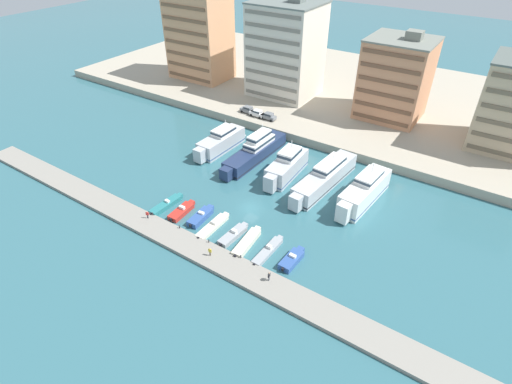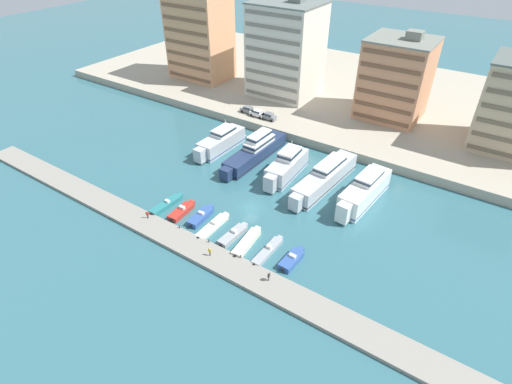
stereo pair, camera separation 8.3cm
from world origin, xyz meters
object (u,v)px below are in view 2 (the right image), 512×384
at_px(motorboat_cream_center_right, 247,242).
at_px(yacht_silver_center_left, 325,177).
at_px(yacht_navy_left, 256,151).
at_px(pedestrian_mid_deck, 269,276).
at_px(pedestrian_far_side, 147,214).
at_px(yacht_white_center, 364,191).
at_px(motorboat_red_left, 182,211).
at_px(motorboat_blue_right, 292,259).
at_px(car_grey_mid_left, 269,116).
at_px(yacht_silver_far_left, 221,142).
at_px(car_white_left, 258,113).
at_px(motorboat_grey_mid_right, 268,251).
at_px(yacht_silver_mid_left, 286,166).
at_px(motorboat_teal_far_left, 166,205).
at_px(car_grey_far_left, 248,109).
at_px(motorboat_blue_mid_left, 201,216).
at_px(motorboat_grey_center, 233,235).
at_px(motorboat_cream_center_left, 213,226).
at_px(pedestrian_near_edge, 210,251).

bearing_deg(motorboat_cream_center_right, yacht_silver_center_left, 82.28).
distance_m(yacht_navy_left, motorboat_cream_center_right, 28.52).
relative_size(pedestrian_mid_deck, pedestrian_far_side, 1.09).
relative_size(yacht_white_center, motorboat_red_left, 2.67).
xyz_separation_m(motorboat_blue_right, car_grey_mid_left, (-28.94, 39.00, 2.55)).
height_order(yacht_silver_far_left, pedestrian_mid_deck, yacht_silver_far_left).
distance_m(motorboat_blue_right, pedestrian_far_side, 27.43).
bearing_deg(pedestrian_far_side, yacht_silver_center_left, 52.18).
relative_size(yacht_silver_center_left, car_white_left, 5.38).
relative_size(motorboat_grey_mid_right, pedestrian_far_side, 5.35).
bearing_deg(car_grey_mid_left, yacht_silver_mid_left, -48.65).
xyz_separation_m(yacht_navy_left, pedestrian_mid_deck, (22.14, -29.67, -0.42)).
distance_m(yacht_white_center, motorboat_teal_far_left, 37.81).
relative_size(motorboat_cream_center_right, motorboat_blue_right, 1.36).
distance_m(motorboat_grey_mid_right, car_grey_far_left, 50.72).
height_order(yacht_white_center, motorboat_red_left, yacht_white_center).
bearing_deg(yacht_silver_far_left, motorboat_cream_center_right, -44.76).
bearing_deg(yacht_silver_far_left, car_grey_mid_left, 79.45).
bearing_deg(motorboat_blue_right, motorboat_grey_mid_right, -175.08).
distance_m(yacht_silver_mid_left, pedestrian_far_side, 30.04).
bearing_deg(yacht_silver_center_left, motorboat_blue_right, -77.08).
height_order(motorboat_blue_mid_left, motorboat_grey_center, motorboat_blue_mid_left).
relative_size(motorboat_cream_center_left, car_white_left, 2.04).
height_order(car_grey_mid_left, pedestrian_near_edge, car_grey_mid_left).
bearing_deg(motorboat_cream_center_left, pedestrian_mid_deck, -19.65).
height_order(yacht_silver_mid_left, yacht_silver_center_left, yacht_silver_mid_left).
relative_size(yacht_silver_far_left, motorboat_teal_far_left, 2.00).
bearing_deg(yacht_silver_far_left, motorboat_red_left, -69.51).
xyz_separation_m(motorboat_teal_far_left, pedestrian_mid_deck, (26.42, -5.36, 1.16)).
height_order(motorboat_teal_far_left, motorboat_blue_right, motorboat_blue_right).
relative_size(motorboat_red_left, motorboat_cream_center_left, 0.79).
xyz_separation_m(yacht_navy_left, motorboat_blue_right, (22.85, -23.82, -1.51)).
height_order(motorboat_red_left, car_grey_mid_left, car_grey_mid_left).
height_order(motorboat_teal_far_left, pedestrian_near_edge, pedestrian_near_edge).
height_order(motorboat_red_left, motorboat_cream_center_right, motorboat_red_left).
bearing_deg(yacht_white_center, yacht_silver_mid_left, -179.18).
distance_m(yacht_silver_far_left, motorboat_grey_mid_right, 36.07).
xyz_separation_m(yacht_silver_far_left, motorboat_blue_right, (31.96, -22.77, -1.54)).
bearing_deg(car_white_left, motorboat_grey_mid_right, -54.53).
relative_size(motorboat_red_left, pedestrian_near_edge, 4.14).
distance_m(motorboat_grey_center, motorboat_blue_right, 11.42).
bearing_deg(pedestrian_near_edge, motorboat_grey_mid_right, 41.23).
distance_m(motorboat_cream_center_left, motorboat_grey_center, 4.45).
bearing_deg(motorboat_grey_center, motorboat_red_left, 179.85).
bearing_deg(car_grey_mid_left, motorboat_blue_right, -53.42).
height_order(yacht_silver_mid_left, motorboat_cream_center_left, yacht_silver_mid_left).
xyz_separation_m(yacht_silver_far_left, yacht_silver_mid_left, (18.44, -1.29, 0.27)).
height_order(motorboat_red_left, motorboat_cream_center_left, motorboat_red_left).
height_order(yacht_silver_mid_left, motorboat_blue_right, yacht_silver_mid_left).
bearing_deg(pedestrian_mid_deck, motorboat_grey_center, 152.89).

